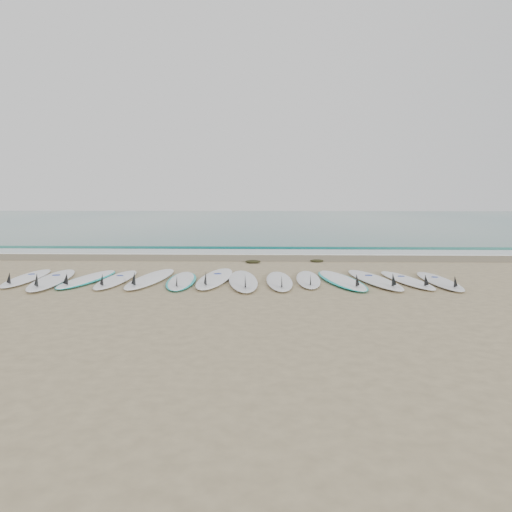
{
  "coord_description": "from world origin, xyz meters",
  "views": [
    {
      "loc": [
        0.88,
        -9.87,
        1.65
      ],
      "look_at": [
        0.51,
        1.1,
        0.4
      ],
      "focal_mm": 35.0,
      "sensor_mm": 36.0,
      "label": 1
    }
  ],
  "objects": [
    {
      "name": "surfboard_10",
      "position": [
        2.25,
        0.01,
        0.05
      ],
      "size": [
        1.06,
        2.68,
        0.33
      ],
      "rotation": [
        0.0,
        0.0,
        0.17
      ],
      "color": "white",
      "rests_on": "ground"
    },
    {
      "name": "surfboard_1",
      "position": [
        -3.53,
        -0.2,
        0.06
      ],
      "size": [
        1.03,
        2.87,
        0.36
      ],
      "rotation": [
        0.0,
        0.0,
        0.16
      ],
      "color": "white",
      "rests_on": "ground"
    },
    {
      "name": "seaweed_near",
      "position": [
        0.36,
        2.99,
        0.04
      ],
      "size": [
        0.41,
        0.32,
        0.08
      ],
      "primitive_type": "ellipsoid",
      "color": "black",
      "rests_on": "ground"
    },
    {
      "name": "wet_sand_band",
      "position": [
        0.0,
        4.1,
        0.01
      ],
      "size": [
        120.0,
        1.8,
        0.01
      ],
      "primitive_type": "cube",
      "color": "#6F634A",
      "rests_on": "ground"
    },
    {
      "name": "surfboard_13",
      "position": [
        4.17,
        -0.06,
        0.05
      ],
      "size": [
        0.51,
        2.4,
        0.31
      ],
      "rotation": [
        0.0,
        0.0,
        0.01
      ],
      "color": "silver",
      "rests_on": "ground"
    },
    {
      "name": "surfboard_2",
      "position": [
        -2.89,
        -0.0,
        0.05
      ],
      "size": [
        0.79,
        2.47,
        0.31
      ],
      "rotation": [
        0.0,
        0.0,
        -0.09
      ],
      "color": "white",
      "rests_on": "ground"
    },
    {
      "name": "wave_crest",
      "position": [
        0.0,
        7.0,
        0.05
      ],
      "size": [
        120.0,
        1.0,
        0.1
      ],
      "primitive_type": "cube",
      "color": "#22635D",
      "rests_on": "ground"
    },
    {
      "name": "surfboard_12",
      "position": [
        3.56,
        0.05,
        0.05
      ],
      "size": [
        0.86,
        2.42,
        0.3
      ],
      "rotation": [
        0.0,
        0.0,
        0.16
      ],
      "color": "white",
      "rests_on": "ground"
    },
    {
      "name": "surfboard_9",
      "position": [
        1.6,
        0.08,
        0.05
      ],
      "size": [
        0.52,
        2.3,
        0.29
      ],
      "rotation": [
        0.0,
        0.0,
        -0.02
      ],
      "color": "white",
      "rests_on": "ground"
    },
    {
      "name": "surfboard_8",
      "position": [
        1.01,
        -0.15,
        0.05
      ],
      "size": [
        0.6,
        2.46,
        0.31
      ],
      "rotation": [
        0.0,
        0.0,
        0.04
      ],
      "color": "white",
      "rests_on": "ground"
    },
    {
      "name": "surfboard_0",
      "position": [
        -4.17,
        0.04,
        0.05
      ],
      "size": [
        0.78,
        2.5,
        0.31
      ],
      "rotation": [
        0.0,
        0.0,
        0.11
      ],
      "color": "white",
      "rests_on": "ground"
    },
    {
      "name": "surfboard_3",
      "position": [
        -2.28,
        -0.09,
        0.05
      ],
      "size": [
        0.54,
        2.44,
        0.31
      ],
      "rotation": [
        0.0,
        0.0,
        0.01
      ],
      "color": "white",
      "rests_on": "ground"
    },
    {
      "name": "surfboard_11",
      "position": [
        2.92,
        0.04,
        0.06
      ],
      "size": [
        1.01,
        2.73,
        0.34
      ],
      "rotation": [
        0.0,
        0.0,
        0.17
      ],
      "color": "white",
      "rests_on": "ground"
    },
    {
      "name": "seaweed_far",
      "position": [
        2.04,
        3.25,
        0.04
      ],
      "size": [
        0.36,
        0.28,
        0.07
      ],
      "primitive_type": "ellipsoid",
      "color": "black",
      "rests_on": "ground"
    },
    {
      "name": "surfboard_4",
      "position": [
        -1.6,
        0.01,
        0.06
      ],
      "size": [
        0.76,
        2.76,
        0.35
      ],
      "rotation": [
        0.0,
        0.0,
        -0.07
      ],
      "color": "white",
      "rests_on": "ground"
    },
    {
      "name": "surfboard_7",
      "position": [
        0.3,
        -0.17,
        0.06
      ],
      "size": [
        0.83,
        2.75,
        0.35
      ],
      "rotation": [
        0.0,
        0.0,
        0.1
      ],
      "color": "white",
      "rests_on": "ground"
    },
    {
      "name": "ground",
      "position": [
        0.0,
        0.0,
        0.0
      ],
      "size": [
        120.0,
        120.0,
        0.0
      ],
      "primitive_type": "plane",
      "color": "tan"
    },
    {
      "name": "surfboard_5",
      "position": [
        -0.94,
        -0.13,
        0.04
      ],
      "size": [
        0.75,
        2.37,
        0.3
      ],
      "rotation": [
        0.0,
        0.0,
        0.08
      ],
      "color": "white",
      "rests_on": "ground"
    },
    {
      "name": "ocean",
      "position": [
        0.0,
        32.5,
        0.01
      ],
      "size": [
        120.0,
        55.0,
        0.03
      ],
      "primitive_type": "cube",
      "color": "#22635D",
      "rests_on": "ground"
    },
    {
      "name": "surfboard_6",
      "position": [
        -0.3,
        0.11,
        0.06
      ],
      "size": [
        0.75,
        2.83,
        0.36
      ],
      "rotation": [
        0.0,
        0.0,
        -0.06
      ],
      "color": "white",
      "rests_on": "ground"
    },
    {
      "name": "foam_band",
      "position": [
        0.0,
        5.5,
        0.02
      ],
      "size": [
        120.0,
        1.4,
        0.04
      ],
      "primitive_type": "cube",
      "color": "silver",
      "rests_on": "ground"
    }
  ]
}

